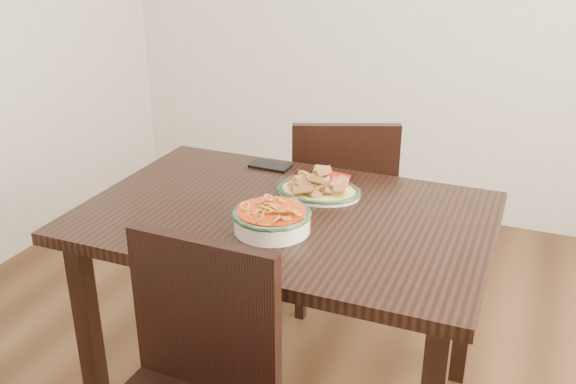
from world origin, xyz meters
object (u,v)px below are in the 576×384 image
at_px(fish_plate, 319,182).
at_px(smartphone, 270,166).
at_px(dining_table, 286,236).
at_px(noodle_bowl, 272,217).
at_px(chair_far, 342,205).

height_order(fish_plate, smartphone, fish_plate).
bearing_deg(smartphone, dining_table, -57.08).
bearing_deg(noodle_bowl, smartphone, 114.35).
distance_m(fish_plate, noodle_bowl, 0.31).
relative_size(fish_plate, smartphone, 1.88).
bearing_deg(fish_plate, smartphone, 146.06).
height_order(dining_table, smartphone, smartphone).
xyz_separation_m(chair_far, noodle_bowl, (0.02, -0.78, 0.29)).
bearing_deg(chair_far, dining_table, 69.17).
xyz_separation_m(dining_table, fish_plate, (0.05, 0.17, 0.13)).
xyz_separation_m(chair_far, fish_plate, (0.06, -0.47, 0.30)).
height_order(dining_table, chair_far, chair_far).
relative_size(fish_plate, noodle_bowl, 1.18).
height_order(chair_far, smartphone, chair_far).
relative_size(chair_far, fish_plate, 3.13).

